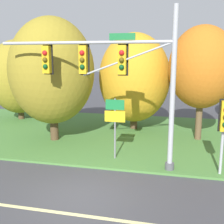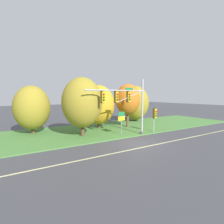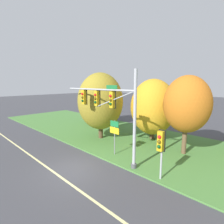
{
  "view_description": "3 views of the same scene",
  "coord_description": "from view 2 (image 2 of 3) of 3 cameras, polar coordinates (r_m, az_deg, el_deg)",
  "views": [
    {
      "loc": [
        3.34,
        -8.84,
        4.96
      ],
      "look_at": [
        0.54,
        3.11,
        2.52
      ],
      "focal_mm": 45.0,
      "sensor_mm": 36.0,
      "label": 1
    },
    {
      "loc": [
        -11.58,
        -13.59,
        5.03
      ],
      "look_at": [
        -0.79,
        3.83,
        3.03
      ],
      "focal_mm": 28.0,
      "sensor_mm": 36.0,
      "label": 2
    },
    {
      "loc": [
        10.1,
        -6.44,
        6.06
      ],
      "look_at": [
        -0.59,
        4.63,
        3.49
      ],
      "focal_mm": 28.0,
      "sensor_mm": 36.0,
      "label": 3
    }
  ],
  "objects": [
    {
      "name": "tree_behind_signpost",
      "position": [
        26.3,
        -4.31,
        2.34
      ],
      "size": [
        4.7,
        4.7,
        6.39
      ],
      "color": "#4C3823",
      "rests_on": "grass_verge"
    },
    {
      "name": "tree_nearest_road",
      "position": [
        24.46,
        -24.68,
        1.26
      ],
      "size": [
        4.5,
        4.5,
        6.12
      ],
      "color": "#4C3823",
      "rests_on": "grass_verge"
    },
    {
      "name": "traffic_signal_mast",
      "position": [
        20.64,
        4.8,
        3.63
      ],
      "size": [
        7.94,
        0.49,
        6.88
      ],
      "color": "#9EA0A5",
      "rests_on": "grass_verge"
    },
    {
      "name": "route_sign_post",
      "position": [
        21.38,
        3.1,
        -2.34
      ],
      "size": [
        0.99,
        0.08,
        2.93
      ],
      "color": "slate",
      "rests_on": "grass_verge"
    },
    {
      "name": "pedestrian_signal_near_kerb",
      "position": [
        23.65,
        13.85,
        -0.91
      ],
      "size": [
        0.46,
        0.55,
        3.19
      ],
      "color": "#9EA0A5",
      "rests_on": "grass_verge"
    },
    {
      "name": "tree_mid_verge",
      "position": [
        27.05,
        5.14,
        4.08
      ],
      "size": [
        3.77,
        3.77,
        6.6
      ],
      "color": "brown",
      "rests_on": "grass_verge"
    },
    {
      "name": "tree_left_of_mast",
      "position": [
        21.18,
        -9.73,
        3.05
      ],
      "size": [
        4.82,
        4.82,
        7.04
      ],
      "color": "#4C3823",
      "rests_on": "grass_verge"
    },
    {
      "name": "lane_stripe",
      "position": [
        17.69,
        11.04,
        -11.02
      ],
      "size": [
        36.0,
        0.16,
        0.01
      ],
      "primitive_type": "cube",
      "color": "beige",
      "rests_on": "ground"
    },
    {
      "name": "grass_verge",
      "position": [
        25.22,
        -3.77,
        -5.81
      ],
      "size": [
        48.0,
        11.5,
        0.1
      ],
      "primitive_type": "cube",
      "color": "#477A38",
      "rests_on": "ground"
    },
    {
      "name": "ground_plane",
      "position": [
        18.55,
        8.48,
        -10.21
      ],
      "size": [
        160.0,
        160.0,
        0.0
      ],
      "primitive_type": "plane",
      "color": "#3D3D42"
    },
    {
      "name": "tree_tall_centre",
      "position": [
        33.39,
        7.52,
        2.97
      ],
      "size": [
        5.15,
        5.15,
        6.66
      ],
      "color": "brown",
      "rests_on": "grass_verge"
    }
  ]
}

